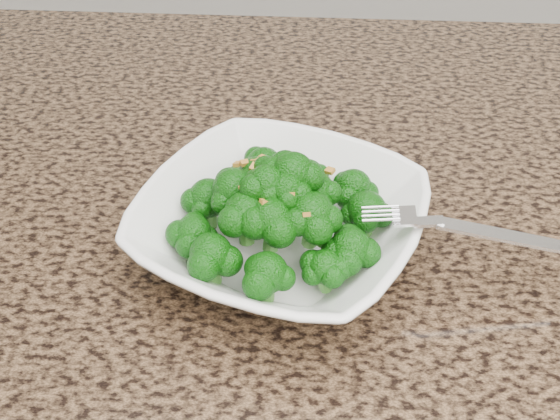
# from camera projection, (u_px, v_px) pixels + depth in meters

# --- Properties ---
(granite_counter) EXTENTS (1.64, 1.04, 0.03)m
(granite_counter) POSITION_uv_depth(u_px,v_px,m) (449.00, 285.00, 0.63)
(granite_counter) COLOR brown
(granite_counter) RESTS_ON cabinet
(bowl) EXTENTS (0.32, 0.32, 0.06)m
(bowl) POSITION_uv_depth(u_px,v_px,m) (280.00, 227.00, 0.62)
(bowl) COLOR white
(bowl) RESTS_ON granite_counter
(broccoli_pile) EXTENTS (0.22, 0.22, 0.06)m
(broccoli_pile) POSITION_uv_depth(u_px,v_px,m) (280.00, 171.00, 0.58)
(broccoli_pile) COLOR #0D5009
(broccoli_pile) RESTS_ON bowl
(garlic_topping) EXTENTS (0.13, 0.13, 0.01)m
(garlic_topping) POSITION_uv_depth(u_px,v_px,m) (280.00, 136.00, 0.56)
(garlic_topping) COLOR gold
(garlic_topping) RESTS_ON broccoli_pile
(fork) EXTENTS (0.20, 0.03, 0.01)m
(fork) POSITION_uv_depth(u_px,v_px,m) (434.00, 222.00, 0.57)
(fork) COLOR silver
(fork) RESTS_ON bowl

